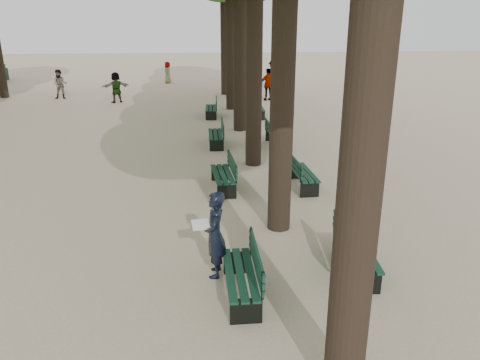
{
  "coord_description": "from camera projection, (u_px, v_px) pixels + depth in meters",
  "views": [
    {
      "loc": [
        -0.3,
        -6.8,
        4.63
      ],
      "look_at": [
        0.6,
        3.0,
        1.2
      ],
      "focal_mm": 35.0,
      "sensor_mm": 36.0,
      "label": 1
    }
  ],
  "objects": [
    {
      "name": "pedestrian_b",
      "position": [
        273.0,
        74.0,
        31.92
      ],
      "size": [
        0.99,
        1.22,
        1.89
      ],
      "primitive_type": "imported",
      "rotation": [
        0.0,
        0.0,
        0.98
      ],
      "color": "#262628",
      "rests_on": "ground"
    },
    {
      "name": "bench_right_1",
      "position": [
        302.0,
        178.0,
        13.37
      ],
      "size": [
        0.65,
        1.82,
        0.92
      ],
      "color": "black",
      "rests_on": "ground"
    },
    {
      "name": "pedestrian_d",
      "position": [
        168.0,
        72.0,
        34.47
      ],
      "size": [
        0.4,
        0.79,
        1.55
      ],
      "primitive_type": "imported",
      "rotation": [
        0.0,
        0.0,
        4.59
      ],
      "color": "#262628",
      "rests_on": "ground"
    },
    {
      "name": "bench_right_0",
      "position": [
        356.0,
        259.0,
        8.93
      ],
      "size": [
        0.7,
        1.84,
        0.92
      ],
      "color": "black",
      "rests_on": "ground"
    },
    {
      "name": "bench_right_3",
      "position": [
        258.0,
        112.0,
        22.83
      ],
      "size": [
        0.6,
        1.81,
        0.92
      ],
      "color": "black",
      "rests_on": "ground"
    },
    {
      "name": "man_with_map",
      "position": [
        215.0,
        235.0,
        8.63
      ],
      "size": [
        0.63,
        0.7,
        1.67
      ],
      "color": "black",
      "rests_on": "ground"
    },
    {
      "name": "bench_right_2",
      "position": [
        276.0,
        139.0,
        17.71
      ],
      "size": [
        0.61,
        1.81,
        0.92
      ],
      "color": "black",
      "rests_on": "ground"
    },
    {
      "name": "bench_left_3",
      "position": [
        211.0,
        111.0,
        22.87
      ],
      "size": [
        0.65,
        1.82,
        0.92
      ],
      "color": "black",
      "rests_on": "ground"
    },
    {
      "name": "bench_left_1",
      "position": [
        223.0,
        180.0,
        13.23
      ],
      "size": [
        0.68,
        1.83,
        0.92
      ],
      "color": "black",
      "rests_on": "ground"
    },
    {
      "name": "pedestrian_c",
      "position": [
        268.0,
        85.0,
        27.18
      ],
      "size": [
        1.13,
        0.57,
        1.85
      ],
      "primitive_type": "imported",
      "rotation": [
        0.0,
        0.0,
        3.33
      ],
      "color": "#262628",
      "rests_on": "ground"
    },
    {
      "name": "pedestrian_e",
      "position": [
        116.0,
        87.0,
        26.57
      ],
      "size": [
        1.58,
        1.03,
        1.72
      ],
      "primitive_type": "imported",
      "rotation": [
        0.0,
        0.0,
        3.61
      ],
      "color": "#262628",
      "rests_on": "ground"
    },
    {
      "name": "ground",
      "position": [
        221.0,
        305.0,
        7.94
      ],
      "size": [
        120.0,
        120.0,
        0.0
      ],
      "primitive_type": "plane",
      "color": "#C3B194",
      "rests_on": "ground"
    },
    {
      "name": "bench_left_0",
      "position": [
        241.0,
        282.0,
        8.12
      ],
      "size": [
        0.58,
        1.8,
        0.92
      ],
      "color": "black",
      "rests_on": "ground"
    },
    {
      "name": "pedestrian_a",
      "position": [
        60.0,
        84.0,
        27.74
      ],
      "size": [
        0.86,
        0.39,
        1.72
      ],
      "primitive_type": "imported",
      "rotation": [
        0.0,
        0.0,
        0.05
      ],
      "color": "#262628",
      "rests_on": "ground"
    },
    {
      "name": "bench_left_2",
      "position": [
        216.0,
        139.0,
        17.74
      ],
      "size": [
        0.59,
        1.81,
        0.92
      ],
      "color": "black",
      "rests_on": "ground"
    }
  ]
}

